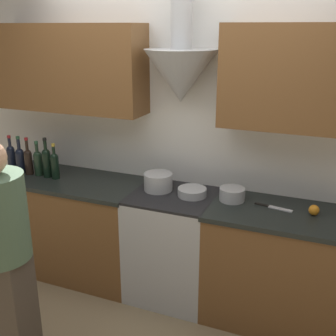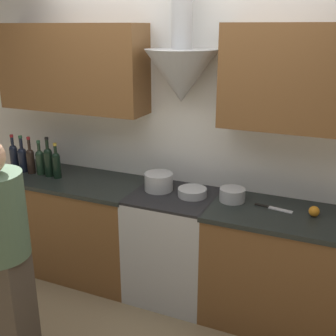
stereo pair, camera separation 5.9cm
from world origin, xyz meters
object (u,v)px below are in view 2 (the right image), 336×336
at_px(stove_range, 173,245).
at_px(wine_bottle_1, 23,158).
at_px(wine_bottle_3, 40,161).
at_px(wine_bottle_2, 31,159).
at_px(wine_bottle_4, 48,160).
at_px(mixing_bowl, 192,192).
at_px(saucepan, 232,195).
at_px(person_foreground_left, 0,253).
at_px(stock_pot, 159,182).
at_px(orange_fruit, 314,211).
at_px(wine_bottle_0, 14,156).
at_px(wine_bottle_5, 56,164).

relative_size(stove_range, wine_bottle_1, 2.68).
bearing_deg(wine_bottle_3, wine_bottle_2, -173.90).
bearing_deg(wine_bottle_4, mixing_bowl, 2.89).
xyz_separation_m(saucepan, person_foreground_left, (-1.09, -1.23, -0.09)).
bearing_deg(stock_pot, wine_bottle_3, -176.32).
distance_m(wine_bottle_3, stock_pot, 1.11).
xyz_separation_m(wine_bottle_3, person_foreground_left, (0.62, -1.14, -0.16)).
height_order(wine_bottle_4, saucepan, wine_bottle_4).
distance_m(wine_bottle_2, saucepan, 1.81).
bearing_deg(mixing_bowl, person_foreground_left, -123.19).
height_order(wine_bottle_4, orange_fruit, wine_bottle_4).
bearing_deg(wine_bottle_1, mixing_bowl, 2.17).
xyz_separation_m(wine_bottle_2, orange_fruit, (2.39, 0.06, -0.09)).
distance_m(stock_pot, saucepan, 0.60).
height_order(wine_bottle_3, mixing_bowl, wine_bottle_3).
bearing_deg(wine_bottle_0, stock_pot, 2.82).
xyz_separation_m(wine_bottle_0, wine_bottle_1, (0.11, -0.01, -0.00)).
distance_m(wine_bottle_1, person_foreground_left, 1.40).
relative_size(stove_range, wine_bottle_2, 2.68).
bearing_deg(stove_range, wine_bottle_4, -178.34).
bearing_deg(stock_pot, wine_bottle_5, -174.41).
bearing_deg(orange_fruit, saucepan, 176.23).
xyz_separation_m(orange_fruit, person_foreground_left, (-1.67, -1.19, -0.08)).
bearing_deg(saucepan, wine_bottle_5, -175.92).
xyz_separation_m(wine_bottle_3, wine_bottle_4, (0.10, -0.01, 0.02)).
height_order(wine_bottle_2, orange_fruit, wine_bottle_2).
relative_size(wine_bottle_0, mixing_bowl, 1.48).
relative_size(orange_fruit, person_foreground_left, 0.05).
bearing_deg(orange_fruit, wine_bottle_3, -178.73).
height_order(wine_bottle_5, person_foreground_left, person_foreground_left).
height_order(wine_bottle_4, person_foreground_left, person_foreground_left).
xyz_separation_m(wine_bottle_1, wine_bottle_3, (0.19, 0.00, -0.00)).
distance_m(wine_bottle_3, wine_bottle_4, 0.10).
distance_m(wine_bottle_1, orange_fruit, 2.49).
distance_m(wine_bottle_4, stock_pot, 1.02).
height_order(wine_bottle_1, wine_bottle_4, wine_bottle_4).
bearing_deg(orange_fruit, wine_bottle_1, -178.73).
bearing_deg(stock_pot, wine_bottle_2, -176.13).
distance_m(stock_pot, mixing_bowl, 0.29).
relative_size(wine_bottle_3, orange_fruit, 4.18).
bearing_deg(stock_pot, mixing_bowl, -3.05).
distance_m(stove_range, wine_bottle_2, 1.47).
distance_m(stove_range, orange_fruit, 1.14).
height_order(wine_bottle_3, saucepan, wine_bottle_3).
xyz_separation_m(stock_pot, mixing_bowl, (0.29, -0.02, -0.04)).
distance_m(wine_bottle_4, person_foreground_left, 1.26).
relative_size(wine_bottle_0, wine_bottle_5, 1.06).
bearing_deg(stove_range, orange_fruit, 1.50).
relative_size(stove_range, wine_bottle_3, 2.90).
bearing_deg(person_foreground_left, wine_bottle_4, 114.74).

